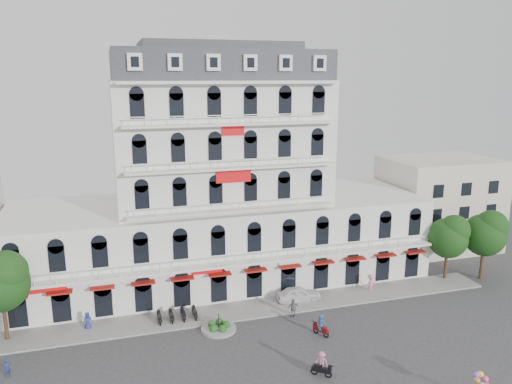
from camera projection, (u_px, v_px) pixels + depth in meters
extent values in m
plane|color=#38383A|center=(271.00, 360.00, 40.37)|extent=(120.00, 120.00, 0.00)
cube|color=gray|center=(242.00, 310.00, 48.75)|extent=(53.00, 4.00, 0.16)
cube|color=silver|center=(221.00, 239.00, 56.14)|extent=(45.00, 14.00, 9.00)
cube|color=silver|center=(219.00, 142.00, 53.64)|extent=(22.00, 12.00, 13.00)
cube|color=#2D3035|center=(218.00, 65.00, 51.83)|extent=(21.56, 11.76, 3.00)
cube|color=#2D3035|center=(218.00, 46.00, 51.39)|extent=(15.84, 8.64, 0.80)
cube|color=#A01C13|center=(238.00, 272.00, 49.37)|extent=(40.50, 1.00, 0.15)
cube|color=red|center=(234.00, 175.00, 48.50)|extent=(3.50, 0.10, 1.40)
cube|color=beige|center=(439.00, 203.00, 66.05)|extent=(14.00, 10.00, 12.00)
cylinder|color=gray|center=(219.00, 329.00, 45.10)|extent=(3.20, 3.20, 0.24)
cylinder|color=black|center=(219.00, 321.00, 44.93)|extent=(0.08, 0.08, 1.40)
sphere|color=#1B521E|center=(226.00, 324.00, 45.22)|extent=(0.70, 0.70, 0.70)
sphere|color=#1B521E|center=(219.00, 322.00, 45.71)|extent=(0.70, 0.70, 0.70)
sphere|color=#1B521E|center=(212.00, 324.00, 45.26)|extent=(0.70, 0.70, 0.70)
sphere|color=#1B521E|center=(213.00, 329.00, 44.49)|extent=(0.70, 0.70, 0.70)
sphere|color=#1B521E|center=(222.00, 329.00, 44.46)|extent=(0.70, 0.70, 0.70)
cylinder|color=#382314|center=(5.00, 321.00, 42.94)|extent=(0.36, 0.36, 3.74)
sphere|color=#113410|center=(1.00, 284.00, 42.17)|extent=(4.76, 4.76, 4.76)
sphere|color=#113410|center=(5.00, 272.00, 41.78)|extent=(3.74, 3.74, 3.74)
cylinder|color=#382314|center=(446.00, 265.00, 56.02)|extent=(0.36, 0.36, 3.43)
sphere|color=#113410|center=(448.00, 239.00, 55.31)|extent=(4.37, 4.37, 4.37)
sphere|color=#113410|center=(454.00, 230.00, 54.94)|extent=(3.43, 3.43, 3.43)
sphere|color=#113410|center=(444.00, 233.00, 55.33)|extent=(3.12, 3.12, 3.12)
cylinder|color=#382314|center=(482.00, 263.00, 56.18)|extent=(0.36, 0.36, 3.65)
sphere|color=#113410|center=(485.00, 235.00, 55.42)|extent=(4.65, 4.65, 4.65)
sphere|color=#113410|center=(491.00, 227.00, 55.04)|extent=(3.65, 3.65, 3.65)
sphere|color=#113410|center=(480.00, 229.00, 55.44)|extent=(3.32, 3.32, 3.32)
imported|color=white|center=(299.00, 294.00, 50.77)|extent=(4.65, 2.15, 1.54)
cube|color=maroon|center=(321.00, 330.00, 44.10)|extent=(1.06, 1.47, 0.35)
torus|color=black|center=(316.00, 330.00, 44.52)|extent=(0.40, 0.58, 0.60)
torus|color=black|center=(326.00, 335.00, 43.79)|extent=(0.40, 0.58, 0.60)
imported|color=#2B4C82|center=(321.00, 323.00, 43.94)|extent=(0.80, 0.90, 1.54)
cube|color=black|center=(321.00, 370.00, 38.10)|extent=(1.39, 1.22, 0.35)
torus|color=black|center=(328.00, 374.00, 37.96)|extent=(0.54, 0.47, 0.60)
torus|color=black|center=(314.00, 371.00, 38.36)|extent=(0.54, 0.47, 0.60)
imported|color=#D47094|center=(322.00, 361.00, 37.94)|extent=(1.18, 1.11, 1.60)
imported|color=navy|center=(88.00, 321.00, 45.04)|extent=(0.92, 0.71, 1.68)
imported|color=slate|center=(293.00, 308.00, 47.38)|extent=(1.15, 0.62, 1.86)
imported|color=pink|center=(371.00, 283.00, 53.01)|extent=(1.38, 0.98, 1.94)
imported|color=navy|center=(7.00, 368.00, 37.95)|extent=(0.66, 0.62, 1.51)
sphere|color=#E54C99|center=(485.00, 379.00, 34.48)|extent=(0.44, 0.44, 0.44)
sphere|color=yellow|center=(481.00, 374.00, 34.66)|extent=(0.44, 0.44, 0.44)
sphere|color=#994CD8|center=(476.00, 375.00, 34.56)|extent=(0.44, 0.44, 0.44)
sphere|color=orange|center=(477.00, 380.00, 34.27)|extent=(0.44, 0.44, 0.44)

